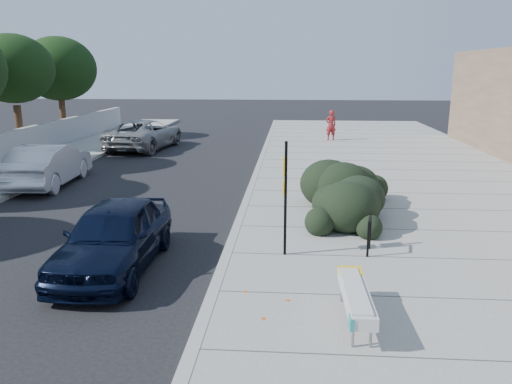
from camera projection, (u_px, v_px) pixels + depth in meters
ground at (227, 259)px, 11.31m from camera, size 120.00×120.00×0.00m
sidewalk_near at (424, 203)px, 15.74m from camera, size 11.20×50.00×0.15m
curb_near at (247, 199)px, 16.13m from camera, size 0.22×50.00×0.17m
curb_far at (10, 195)px, 16.70m from camera, size 0.22×50.00×0.17m
tree_far_e at (13, 69)px, 24.75m from camera, size 4.00×4.00×5.90m
tree_far_f at (59, 69)px, 29.59m from camera, size 4.40×4.40×6.07m
bench at (356, 296)px, 8.07m from camera, size 0.43×2.00×0.60m
bike_rack at (369, 232)px, 11.16m from camera, size 0.16×0.55×0.82m
sign_post at (285, 192)px, 10.84m from camera, size 0.10×0.30×2.55m
hedge at (352, 186)px, 14.12m from camera, size 3.37×4.81×1.63m
sedan_navy at (114, 236)px, 10.62m from camera, size 1.75×4.31×1.47m
wagon_silver at (49, 165)px, 18.31m from camera, size 1.94×4.80×1.55m
suv_silver at (144, 134)px, 26.71m from camera, size 3.34×5.98×1.58m
pedestrian at (331, 125)px, 28.87m from camera, size 0.72×0.56×1.73m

